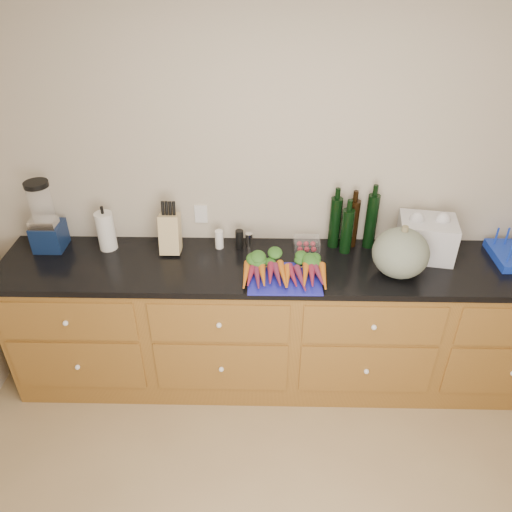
{
  "coord_description": "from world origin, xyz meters",
  "views": [
    {
      "loc": [
        -0.19,
        -1.22,
        2.64
      ],
      "look_at": [
        -0.24,
        1.2,
        1.06
      ],
      "focal_mm": 35.0,
      "sensor_mm": 36.0,
      "label": 1
    }
  ],
  "objects_px": {
    "blender_appliance": "(45,220)",
    "tomato_box": "(307,244)",
    "paper_towel": "(106,231)",
    "cutting_board": "(284,278)",
    "carrots": "(284,270)",
    "knife_block": "(170,234)",
    "squash": "(401,253)"
  },
  "relations": [
    {
      "from": "cutting_board",
      "to": "tomato_box",
      "type": "height_order",
      "value": "tomato_box"
    },
    {
      "from": "squash",
      "to": "knife_block",
      "type": "relative_size",
      "value": 1.31
    },
    {
      "from": "blender_appliance",
      "to": "tomato_box",
      "type": "height_order",
      "value": "blender_appliance"
    },
    {
      "from": "knife_block",
      "to": "tomato_box",
      "type": "xyz_separation_m",
      "value": [
        0.86,
        0.03,
        -0.09
      ]
    },
    {
      "from": "knife_block",
      "to": "tomato_box",
      "type": "height_order",
      "value": "knife_block"
    },
    {
      "from": "paper_towel",
      "to": "tomato_box",
      "type": "bearing_deg",
      "value": 0.45
    },
    {
      "from": "squash",
      "to": "blender_appliance",
      "type": "relative_size",
      "value": 0.71
    },
    {
      "from": "squash",
      "to": "tomato_box",
      "type": "relative_size",
      "value": 2.0
    },
    {
      "from": "carrots",
      "to": "knife_block",
      "type": "height_order",
      "value": "knife_block"
    },
    {
      "from": "blender_appliance",
      "to": "squash",
      "type": "bearing_deg",
      "value": -6.61
    },
    {
      "from": "carrots",
      "to": "blender_appliance",
      "type": "height_order",
      "value": "blender_appliance"
    },
    {
      "from": "squash",
      "to": "knife_block",
      "type": "bearing_deg",
      "value": 170.43
    },
    {
      "from": "tomato_box",
      "to": "paper_towel",
      "type": "bearing_deg",
      "value": -179.55
    },
    {
      "from": "cutting_board",
      "to": "carrots",
      "type": "height_order",
      "value": "carrots"
    },
    {
      "from": "carrots",
      "to": "knife_block",
      "type": "xyz_separation_m",
      "value": [
        -0.71,
        0.26,
        0.09
      ]
    },
    {
      "from": "squash",
      "to": "paper_towel",
      "type": "distance_m",
      "value": 1.8
    },
    {
      "from": "cutting_board",
      "to": "paper_towel",
      "type": "bearing_deg",
      "value": 163.99
    },
    {
      "from": "carrots",
      "to": "tomato_box",
      "type": "distance_m",
      "value": 0.33
    },
    {
      "from": "cutting_board",
      "to": "blender_appliance",
      "type": "relative_size",
      "value": 0.93
    },
    {
      "from": "carrots",
      "to": "blender_appliance",
      "type": "relative_size",
      "value": 1.09
    },
    {
      "from": "tomato_box",
      "to": "knife_block",
      "type": "bearing_deg",
      "value": -177.99
    },
    {
      "from": "carrots",
      "to": "blender_appliance",
      "type": "bearing_deg",
      "value": 169.34
    },
    {
      "from": "paper_towel",
      "to": "knife_block",
      "type": "distance_m",
      "value": 0.41
    },
    {
      "from": "blender_appliance",
      "to": "cutting_board",
      "type": "bearing_deg",
      "value": -12.09
    },
    {
      "from": "cutting_board",
      "to": "blender_appliance",
      "type": "distance_m",
      "value": 1.53
    },
    {
      "from": "squash",
      "to": "knife_block",
      "type": "height_order",
      "value": "squash"
    },
    {
      "from": "cutting_board",
      "to": "tomato_box",
      "type": "xyz_separation_m",
      "value": [
        0.15,
        0.33,
        0.03
      ]
    },
    {
      "from": "cutting_board",
      "to": "knife_block",
      "type": "bearing_deg",
      "value": 157.02
    },
    {
      "from": "carrots",
      "to": "tomato_box",
      "type": "relative_size",
      "value": 3.05
    },
    {
      "from": "carrots",
      "to": "knife_block",
      "type": "bearing_deg",
      "value": 159.72
    },
    {
      "from": "knife_block",
      "to": "cutting_board",
      "type": "bearing_deg",
      "value": -22.98
    },
    {
      "from": "cutting_board",
      "to": "tomato_box",
      "type": "distance_m",
      "value": 0.36
    }
  ]
}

